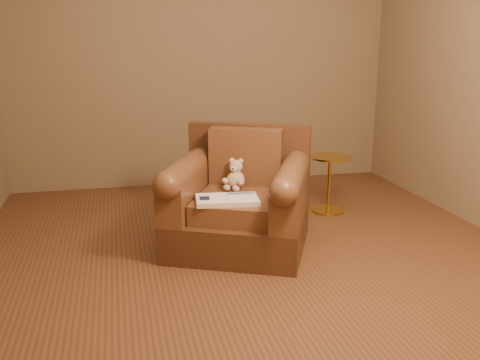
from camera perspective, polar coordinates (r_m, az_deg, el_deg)
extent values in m
plane|color=brown|center=(4.03, 0.87, -7.44)|extent=(4.00, 4.00, 0.00)
cube|color=#7E6A4E|center=(5.69, -4.09, 13.03)|extent=(4.00, 0.02, 2.70)
cube|color=#7E6A4E|center=(1.86, 16.30, 8.74)|extent=(4.00, 0.02, 2.70)
cube|color=#482B18|center=(4.04, -0.16, -5.31)|extent=(1.27, 1.25, 0.27)
cube|color=#482B18|center=(4.30, 0.96, 2.05)|extent=(0.93, 0.50, 0.60)
cube|color=brown|center=(3.92, -0.31, -2.68)|extent=(0.80, 0.86, 0.15)
cube|color=brown|center=(4.17, 0.64, 2.52)|extent=(0.58, 0.38, 0.44)
cube|color=brown|center=(4.00, -5.78, -1.20)|extent=(0.52, 0.83, 0.31)
cube|color=brown|center=(3.84, 5.39, -1.85)|extent=(0.52, 0.83, 0.31)
cylinder|color=brown|center=(3.96, -5.84, 0.97)|extent=(0.52, 0.83, 0.19)
cylinder|color=brown|center=(3.80, 5.45, 0.41)|extent=(0.52, 0.83, 0.19)
ellipsoid|color=#D1A892|center=(4.07, -0.47, 0.01)|extent=(0.14, 0.13, 0.15)
sphere|color=#D1A892|center=(4.05, -0.43, 1.45)|extent=(0.10, 0.10, 0.10)
ellipsoid|color=#D1A892|center=(4.06, -0.87, 2.10)|extent=(0.04, 0.02, 0.04)
ellipsoid|color=#D1A892|center=(4.03, 0.07, 2.01)|extent=(0.04, 0.02, 0.04)
ellipsoid|color=beige|center=(4.01, -0.70, 1.17)|extent=(0.05, 0.03, 0.04)
sphere|color=black|center=(3.99, -0.79, 1.20)|extent=(0.01, 0.01, 0.01)
ellipsoid|color=#D1A892|center=(4.04, -1.63, -0.09)|extent=(0.05, 0.09, 0.05)
ellipsoid|color=#D1A892|center=(3.99, 0.06, -0.27)|extent=(0.05, 0.09, 0.05)
ellipsoid|color=#D1A892|center=(4.02, -1.43, -0.83)|extent=(0.06, 0.09, 0.05)
ellipsoid|color=#D1A892|center=(3.99, -0.44, -0.94)|extent=(0.06, 0.09, 0.05)
cube|color=beige|center=(3.74, -1.39, -2.14)|extent=(0.46, 0.31, 0.03)
cube|color=white|center=(3.73, -3.06, -1.95)|extent=(0.24, 0.28, 0.00)
cube|color=white|center=(3.75, 0.26, -1.84)|extent=(0.24, 0.28, 0.00)
cube|color=beige|center=(3.74, -1.39, -1.88)|extent=(0.04, 0.26, 0.00)
cube|color=#0F1638|center=(3.73, -3.81, -1.95)|extent=(0.08, 0.10, 0.00)
cube|color=slate|center=(3.84, 0.09, -1.41)|extent=(0.20, 0.08, 0.00)
cylinder|color=gold|center=(4.95, 9.34, -3.20)|extent=(0.30, 0.30, 0.02)
cylinder|color=gold|center=(4.88, 9.46, -0.44)|extent=(0.03, 0.03, 0.48)
cylinder|color=gold|center=(4.82, 9.59, 2.43)|extent=(0.37, 0.37, 0.02)
cylinder|color=gold|center=(4.82, 9.58, 2.29)|extent=(0.03, 0.03, 0.02)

